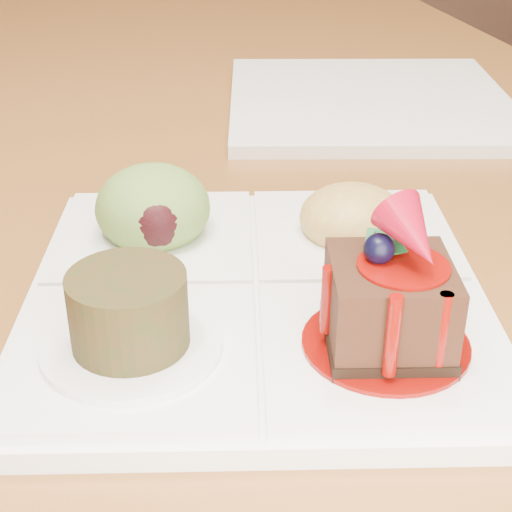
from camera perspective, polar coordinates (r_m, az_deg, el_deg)
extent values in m
cube|color=brown|center=(0.64, -8.25, 3.77)|extent=(1.00, 1.80, 0.04)
cylinder|color=brown|center=(1.63, 5.50, 5.60)|extent=(0.06, 0.06, 0.71)
cylinder|color=#331E11|center=(1.50, 17.67, -5.32)|extent=(0.03, 0.03, 0.38)
cube|color=white|center=(0.46, 0.00, -3.17)|extent=(0.31, 0.31, 0.01)
cube|color=white|center=(0.41, 9.34, -6.75)|extent=(0.15, 0.15, 0.01)
cube|color=white|center=(0.40, -8.96, -7.02)|extent=(0.15, 0.15, 0.01)
cube|color=white|center=(0.51, -7.36, 1.44)|extent=(0.15, 0.15, 0.01)
cube|color=white|center=(0.51, 6.97, 1.60)|extent=(0.15, 0.15, 0.01)
cylinder|color=#6F0804|center=(0.40, 9.39, -6.26)|extent=(0.09, 0.09, 0.00)
cube|color=black|center=(0.40, 9.42, -5.94)|extent=(0.07, 0.07, 0.01)
cube|color=#311B0D|center=(0.39, 9.70, -3.12)|extent=(0.07, 0.07, 0.04)
cylinder|color=#6F0804|center=(0.38, 9.94, -0.56)|extent=(0.04, 0.04, 0.00)
sphere|color=black|center=(0.38, 8.95, 0.54)|extent=(0.02, 0.02, 0.02)
cone|color=maroon|center=(0.37, 11.39, 1.45)|extent=(0.04, 0.05, 0.04)
cube|color=#11471D|center=(0.39, 9.78, 1.04)|extent=(0.01, 0.02, 0.01)
cube|color=#11471D|center=(0.39, 8.69, 1.07)|extent=(0.02, 0.02, 0.01)
cylinder|color=#6F0804|center=(0.36, 9.90, -5.77)|extent=(0.01, 0.01, 0.04)
cylinder|color=#6F0804|center=(0.37, 13.39, -5.23)|extent=(0.01, 0.01, 0.04)
cylinder|color=#6F0804|center=(0.39, 5.22, -3.20)|extent=(0.01, 0.01, 0.04)
cylinder|color=white|center=(0.40, -9.02, -6.44)|extent=(0.09, 0.09, 0.00)
cylinder|color=#3D2311|center=(0.39, -9.26, -3.89)|extent=(0.06, 0.06, 0.04)
cylinder|color=#49210F|center=(0.38, -9.41, -2.21)|extent=(0.05, 0.05, 0.00)
ellipsoid|color=#578335|center=(0.50, -7.50, 3.49)|extent=(0.07, 0.07, 0.05)
ellipsoid|color=black|center=(0.48, -7.21, 2.37)|extent=(0.04, 0.03, 0.03)
ellipsoid|color=gold|center=(0.51, 7.05, 2.77)|extent=(0.07, 0.07, 0.04)
cube|color=#BD540D|center=(0.52, 8.75, 3.49)|extent=(0.02, 0.02, 0.01)
cube|color=#547118|center=(0.52, 7.17, 4.15)|extent=(0.02, 0.02, 0.01)
cube|color=#BD540D|center=(0.52, 5.58, 3.82)|extent=(0.02, 0.02, 0.02)
cube|color=#547118|center=(0.50, 5.50, 3.05)|extent=(0.02, 0.02, 0.02)
cube|color=#BD540D|center=(0.49, 6.09, 2.41)|extent=(0.02, 0.02, 0.02)
cube|color=#547118|center=(0.49, 7.81, 2.57)|extent=(0.02, 0.02, 0.01)
cube|color=#BD540D|center=(0.50, 9.17, 3.04)|extent=(0.02, 0.02, 0.02)
cube|color=white|center=(0.80, 8.25, 11.05)|extent=(0.33, 0.33, 0.01)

